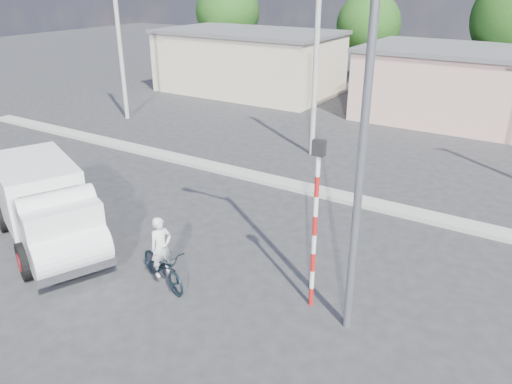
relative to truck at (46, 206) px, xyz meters
The scene contains 10 objects.
ground_plane 5.09m from the truck, ahead, with size 120.00×120.00×0.00m, color #2A2A2C.
median 9.50m from the truck, 58.56° to the left, with size 40.00×0.80×0.16m, color #99968E.
truck is the anchor object (origin of this frame).
bicycle 4.41m from the truck, ahead, with size 0.72×2.07×1.09m, color black.
cyclist 4.37m from the truck, ahead, with size 0.61×0.40×1.66m, color silver.
traffic_pole 8.35m from the truck, 10.72° to the left, with size 0.28×0.18×4.36m.
streetlight 9.83m from the truck, ahead, with size 2.34×0.22×9.00m.
building_row 22.86m from the truck, 74.74° to the left, with size 37.80×7.30×4.44m.
tree_row 28.99m from the truck, 84.72° to the left, with size 34.13×7.32×8.10m.
utility_poles 14.80m from the truck, 55.85° to the left, with size 35.40×0.24×8.00m.
Camera 1 is at (7.62, -8.10, 7.66)m, focal length 35.00 mm.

